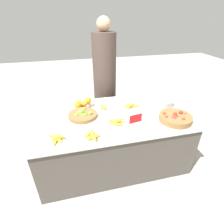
{
  "coord_description": "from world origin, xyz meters",
  "views": [
    {
      "loc": [
        -0.42,
        -1.75,
        1.75
      ],
      "look_at": [
        0.0,
        0.0,
        0.72
      ],
      "focal_mm": 28.0,
      "sensor_mm": 36.0,
      "label": 1
    }
  ],
  "objects_px": {
    "price_sign": "(136,119)",
    "vendor_person": "(105,81)",
    "tomato_basket": "(175,118)",
    "metal_bowl": "(161,102)",
    "lime_bowl": "(83,115)"
  },
  "relations": [
    {
      "from": "tomato_basket",
      "to": "price_sign",
      "type": "distance_m",
      "value": 0.46
    },
    {
      "from": "tomato_basket",
      "to": "lime_bowl",
      "type": "bearing_deg",
      "value": 161.98
    },
    {
      "from": "lime_bowl",
      "to": "price_sign",
      "type": "bearing_deg",
      "value": -24.94
    },
    {
      "from": "lime_bowl",
      "to": "tomato_basket",
      "type": "distance_m",
      "value": 1.07
    },
    {
      "from": "vendor_person",
      "to": "tomato_basket",
      "type": "bearing_deg",
      "value": -63.22
    },
    {
      "from": "tomato_basket",
      "to": "vendor_person",
      "type": "height_order",
      "value": "vendor_person"
    },
    {
      "from": "tomato_basket",
      "to": "metal_bowl",
      "type": "relative_size",
      "value": 1.17
    },
    {
      "from": "metal_bowl",
      "to": "tomato_basket",
      "type": "bearing_deg",
      "value": -93.98
    },
    {
      "from": "tomato_basket",
      "to": "metal_bowl",
      "type": "xyz_separation_m",
      "value": [
        0.03,
        0.4,
        0.01
      ]
    },
    {
      "from": "tomato_basket",
      "to": "vendor_person",
      "type": "distance_m",
      "value": 1.3
    },
    {
      "from": "tomato_basket",
      "to": "price_sign",
      "type": "height_order",
      "value": "price_sign"
    },
    {
      "from": "lime_bowl",
      "to": "metal_bowl",
      "type": "bearing_deg",
      "value": 3.95
    },
    {
      "from": "metal_bowl",
      "to": "vendor_person",
      "type": "xyz_separation_m",
      "value": [
        -0.61,
        0.75,
        0.08
      ]
    },
    {
      "from": "price_sign",
      "to": "vendor_person",
      "type": "distance_m",
      "value": 1.1
    },
    {
      "from": "metal_bowl",
      "to": "price_sign",
      "type": "distance_m",
      "value": 0.59
    }
  ]
}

